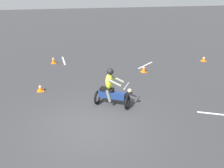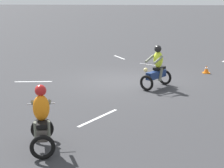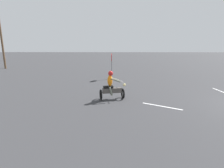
% 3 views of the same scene
% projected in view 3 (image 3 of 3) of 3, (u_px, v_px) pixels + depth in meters
% --- Properties ---
extents(motorcycle_rider_background, '(0.91, 1.56, 1.66)m').
position_uv_depth(motorcycle_rider_background, '(111.00, 87.00, 10.01)').
color(motorcycle_rider_background, black).
rests_on(motorcycle_rider_background, ground).
extents(stop_sign, '(0.70, 0.08, 2.30)m').
position_uv_depth(stop_sign, '(112.00, 61.00, 15.76)').
color(stop_sign, slate).
rests_on(stop_sign, ground).
extents(lane_stripe_e, '(1.54, 0.24, 0.01)m').
position_uv_depth(lane_stripe_e, '(220.00, 91.00, 11.91)').
color(lane_stripe_e, silver).
rests_on(lane_stripe_e, ground).
extents(lane_stripe_ne, '(1.10, 1.83, 0.01)m').
position_uv_depth(lane_stripe_ne, '(162.00, 106.00, 8.99)').
color(lane_stripe_ne, silver).
rests_on(lane_stripe_ne, ground).
extents(utility_pole_near, '(0.24, 0.24, 8.96)m').
position_uv_depth(utility_pole_near, '(1.00, 33.00, 21.68)').
color(utility_pole_near, brown).
rests_on(utility_pole_near, ground).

